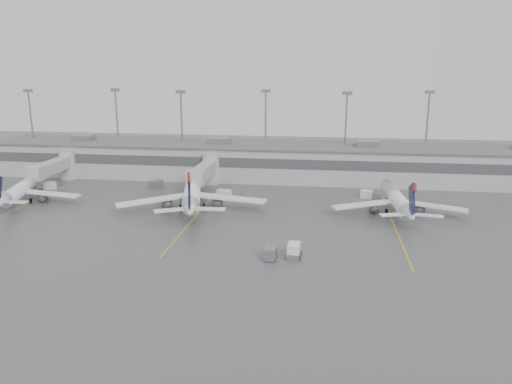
# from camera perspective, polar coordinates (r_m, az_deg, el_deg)

# --- Properties ---
(ground) EXTENTS (260.00, 260.00, 0.00)m
(ground) POSITION_cam_1_polar(r_m,az_deg,el_deg) (65.69, 2.70, -9.61)
(ground) COLOR #4F4F52
(ground) RESTS_ON ground
(terminal) EXTENTS (152.00, 17.00, 9.45)m
(terminal) POSITION_cam_1_polar(r_m,az_deg,el_deg) (120.02, 5.29, 3.50)
(terminal) COLOR #ADADA7
(terminal) RESTS_ON ground
(light_masts) EXTENTS (142.40, 8.00, 20.60)m
(light_masts) POSITION_cam_1_polar(r_m,az_deg,el_deg) (124.52, 5.51, 7.55)
(light_masts) COLOR gray
(light_masts) RESTS_ON ground
(jet_bridge_left) EXTENTS (4.00, 17.20, 7.00)m
(jet_bridge_left) POSITION_cam_1_polar(r_m,az_deg,el_deg) (123.88, -21.63, 2.74)
(jet_bridge_left) COLOR #A7AAAD
(jet_bridge_left) RESTS_ON ground
(jet_bridge_right) EXTENTS (4.00, 17.20, 7.00)m
(jet_bridge_right) POSITION_cam_1_polar(r_m,az_deg,el_deg) (110.98, -5.66, 2.44)
(jet_bridge_right) COLOR #A7AAAD
(jet_bridge_right) RESTS_ON ground
(stand_markings) EXTENTS (105.25, 40.00, 0.01)m
(stand_markings) POSITION_cam_1_polar(r_m,az_deg,el_deg) (88.10, 4.15, -3.29)
(stand_markings) COLOR yellow
(stand_markings) RESTS_ON ground
(jet_far_left) EXTENTS (23.17, 26.33, 8.71)m
(jet_far_left) POSITION_cam_1_polar(r_m,az_deg,el_deg) (108.94, -25.35, 0.25)
(jet_far_left) COLOR white
(jet_far_left) RESTS_ON ground
(jet_mid_left) EXTENTS (27.37, 31.05, 10.21)m
(jet_mid_left) POSITION_cam_1_polar(r_m,az_deg,el_deg) (94.94, -7.31, -0.08)
(jet_mid_left) COLOR white
(jet_mid_left) RESTS_ON ground
(jet_mid_right) EXTENTS (24.23, 27.21, 8.80)m
(jet_mid_right) POSITION_cam_1_polar(r_m,az_deg,el_deg) (94.80, 15.86, -0.82)
(jet_mid_right) COLOR white
(jet_mid_right) RESTS_ON ground
(baggage_tug) EXTENTS (2.15, 3.20, 2.00)m
(baggage_tug) POSITION_cam_1_polar(r_m,az_deg,el_deg) (71.75, 4.34, -6.83)
(baggage_tug) COLOR white
(baggage_tug) RESTS_ON ground
(baggage_cart) EXTENTS (1.68, 2.79, 1.75)m
(baggage_cart) POSITION_cam_1_polar(r_m,az_deg,el_deg) (70.84, 1.68, -6.97)
(baggage_cart) COLOR slate
(baggage_cart) RESTS_ON ground
(gse_uld_a) EXTENTS (2.27, 1.55, 1.58)m
(gse_uld_a) POSITION_cam_1_polar(r_m,az_deg,el_deg) (119.00, -22.48, 0.70)
(gse_uld_a) COLOR white
(gse_uld_a) RESTS_ON ground
(gse_uld_b) EXTENTS (2.92, 2.13, 1.93)m
(gse_uld_b) POSITION_cam_1_polar(r_m,az_deg,el_deg) (101.58, -3.69, -0.32)
(gse_uld_b) COLOR white
(gse_uld_b) RESTS_ON ground
(gse_uld_c) EXTENTS (2.63, 2.06, 1.65)m
(gse_uld_c) POSITION_cam_1_polar(r_m,az_deg,el_deg) (104.98, 12.52, -0.23)
(gse_uld_c) COLOR white
(gse_uld_c) RESTS_ON ground
(gse_loader) EXTENTS (2.83, 3.36, 1.79)m
(gse_loader) POSITION_cam_1_polar(r_m,az_deg,el_deg) (112.53, -11.33, 0.84)
(gse_loader) COLOR slate
(gse_loader) RESTS_ON ground
(cone_a) EXTENTS (0.44, 0.44, 0.70)m
(cone_a) POSITION_cam_1_polar(r_m,az_deg,el_deg) (106.23, -19.26, -0.80)
(cone_a) COLOR #FF3F05
(cone_a) RESTS_ON ground
(cone_b) EXTENTS (0.43, 0.43, 0.69)m
(cone_b) POSITION_cam_1_polar(r_m,az_deg,el_deg) (105.01, -1.69, -0.16)
(cone_b) COLOR #FF3F05
(cone_b) RESTS_ON ground
(cone_c) EXTENTS (0.43, 0.43, 0.68)m
(cone_c) POSITION_cam_1_polar(r_m,az_deg,el_deg) (96.77, 17.24, -2.09)
(cone_c) COLOR #FF3F05
(cone_c) RESTS_ON ground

